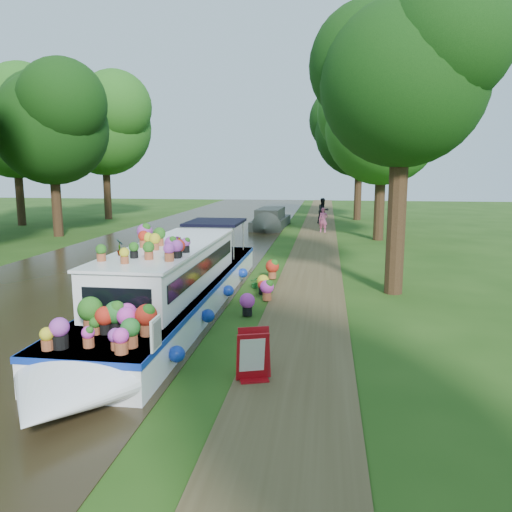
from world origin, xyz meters
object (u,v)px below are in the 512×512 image
Objects in this scene: plant_boat at (172,284)px; pedestrian_dark at (323,211)px; sandwich_board at (253,357)px; second_boat at (270,220)px; pedestrian_pink at (323,220)px.

pedestrian_dark is at bearing 80.86° from plant_boat.
sandwich_board is at bearing -54.69° from plant_boat.
second_boat is 7.24× the size of sandwich_board.
sandwich_board is at bearing -124.42° from pedestrian_dark.
second_boat is 23.82m from sandwich_board.
sandwich_board is 26.90m from pedestrian_dark.
pedestrian_pink reaches higher than sandwich_board.
pedestrian_pink is (1.06, 21.81, 0.33)m from sandwich_board.
second_boat is 4.51× the size of pedestrian_pink.
plant_boat is at bearing -88.35° from second_boat.
pedestrian_dark is (1.01, 26.88, 0.47)m from sandwich_board.
pedestrian_pink is 0.84× the size of pedestrian_dark.
plant_boat is 2.02× the size of second_boat.
plant_boat is at bearing -92.89° from pedestrian_pink.
pedestrian_pink reaches higher than second_boat.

